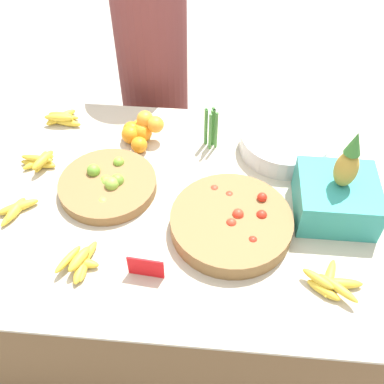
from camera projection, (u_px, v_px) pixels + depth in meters
The scene contains 15 objects.
ground_plane at pixel (192, 299), 2.27m from camera, with size 12.00×12.00×0.00m, color #A39E93.
market_table at pixel (192, 257), 2.00m from camera, with size 1.63×1.16×0.75m.
lime_bowl at pixel (108, 184), 1.75m from camera, with size 0.38×0.38×0.08m.
tomato_basket at pixel (231, 223), 1.61m from camera, with size 0.44×0.44×0.09m.
orange_pile at pixel (140, 131), 1.94m from camera, with size 0.18×0.19×0.12m.
metal_bowl at pixel (284, 142), 1.89m from camera, with size 0.37×0.37×0.09m.
price_sign at pixel (146, 268), 1.47m from camera, with size 0.12×0.02×0.09m.
produce_crate at pixel (337, 195), 1.62m from camera, with size 0.28×0.27×0.38m.
veg_bundle at pixel (211, 128), 1.88m from camera, with size 0.06×0.06×0.18m.
banana_bunch_middle_left at pixel (40, 161), 1.84m from camera, with size 0.16×0.15×0.06m.
banana_bunch_front_right at pixel (331, 283), 1.45m from camera, with size 0.20×0.18×0.05m.
banana_bunch_back_center at pixel (62, 118), 2.04m from camera, with size 0.17×0.14×0.06m.
banana_bunch_front_center at pixel (16, 210), 1.67m from camera, with size 0.15×0.15×0.04m.
banana_bunch_middle_right at pixel (81, 262), 1.51m from camera, with size 0.14×0.18×0.06m.
vendor_person at pixel (154, 80), 2.37m from camera, with size 0.36×0.36×1.54m.
Camera 1 is at (0.10, -1.15, 2.03)m, focal length 42.00 mm.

